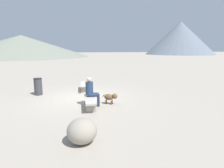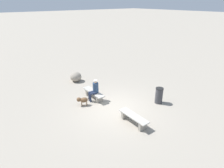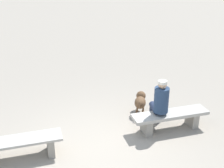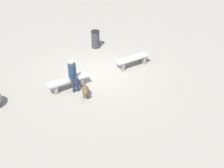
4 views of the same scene
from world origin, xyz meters
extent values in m
cube|color=#9E9384|center=(0.00, 0.00, -0.03)|extent=(210.00, 210.00, 0.06)
cube|color=gray|center=(-2.28, 0.23, 0.19)|extent=(0.14, 0.43, 0.39)
cube|color=gray|center=(-1.07, 0.21, 0.19)|extent=(0.14, 0.43, 0.39)
cube|color=#B2ADA3|center=(-1.68, 0.22, 0.42)|extent=(1.71, 0.48, 0.05)
cube|color=gray|center=(1.13, 0.30, 0.19)|extent=(0.16, 0.39, 0.37)
cube|color=gray|center=(2.31, 0.28, 0.19)|extent=(0.16, 0.39, 0.37)
cube|color=#B2ADA3|center=(1.72, 0.29, 0.41)|extent=(1.83, 0.47, 0.08)
cylinder|color=navy|center=(1.46, 0.29, 0.82)|extent=(0.33, 0.33, 0.58)
sphere|color=#D8A87F|center=(1.46, 0.29, 1.19)|extent=(0.19, 0.19, 0.19)
cylinder|color=silver|center=(1.46, 0.29, 1.25)|extent=(0.20, 0.20, 0.07)
cylinder|color=#232D47|center=(1.58, 0.47, 0.52)|extent=(0.21, 0.41, 0.15)
cylinder|color=#232D47|center=(1.61, 0.67, 0.26)|extent=(0.11, 0.11, 0.52)
cylinder|color=#232D47|center=(1.40, 0.50, 0.52)|extent=(0.21, 0.41, 0.15)
cylinder|color=#232D47|center=(1.43, 0.70, 0.26)|extent=(0.11, 0.11, 0.52)
ellipsoid|color=brown|center=(1.34, 1.19, 0.34)|extent=(0.45, 0.52, 0.29)
sphere|color=brown|center=(1.46, 1.45, 0.39)|extent=(0.25, 0.25, 0.25)
cylinder|color=brown|center=(1.33, 1.35, 0.10)|extent=(0.04, 0.04, 0.19)
cylinder|color=brown|center=(1.47, 1.28, 0.10)|extent=(0.04, 0.04, 0.19)
cylinder|color=brown|center=(1.21, 1.10, 0.10)|extent=(0.04, 0.04, 0.19)
cylinder|color=brown|center=(1.35, 1.03, 0.10)|extent=(0.04, 0.04, 0.19)
cylinder|color=brown|center=(1.22, 0.96, 0.38)|extent=(0.08, 0.12, 0.15)
cylinder|color=#38383D|center=(-1.13, -2.36, 0.45)|extent=(0.43, 0.43, 0.91)
cylinder|color=black|center=(-1.13, -2.36, 0.92)|extent=(0.45, 0.45, 0.03)
camera|label=1|loc=(9.58, -0.28, 2.58)|focal=29.79mm
camera|label=2|loc=(-7.06, 5.86, 5.51)|focal=30.42mm
camera|label=3|loc=(-1.39, -5.03, 3.74)|focal=47.19mm
camera|label=4|loc=(5.55, 10.05, 7.36)|focal=47.35mm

